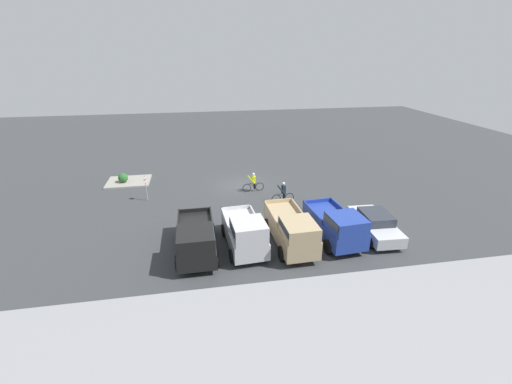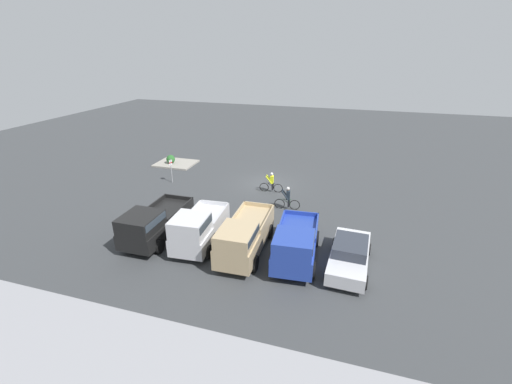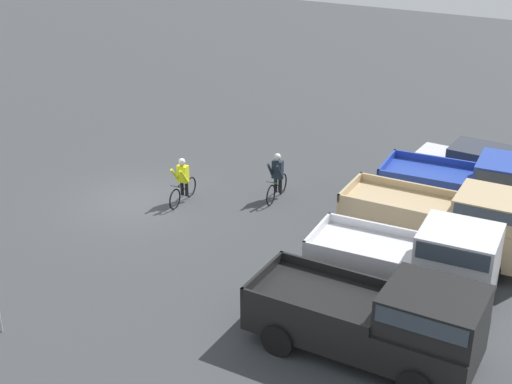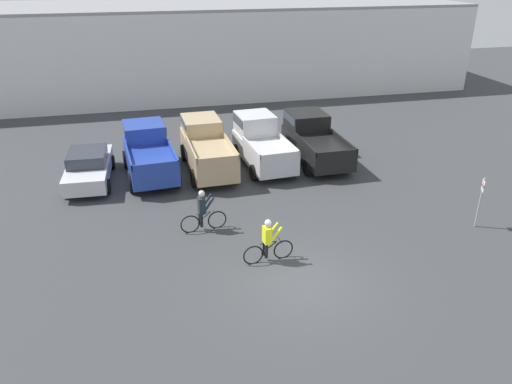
{
  "view_description": "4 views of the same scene",
  "coord_description": "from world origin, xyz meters",
  "views": [
    {
      "loc": [
        3.6,
        27.71,
        10.91
      ],
      "look_at": [
        -0.47,
        4.6,
        1.2
      ],
      "focal_mm": 24.0,
      "sensor_mm": 36.0,
      "label": 1
    },
    {
      "loc": [
        -6.88,
        25.75,
        10.65
      ],
      "look_at": [
        -0.47,
        4.6,
        1.2
      ],
      "focal_mm": 24.0,
      "sensor_mm": 36.0,
      "label": 2
    },
    {
      "loc": [
        17.39,
        14.85,
        10.59
      ],
      "look_at": [
        -0.47,
        4.6,
        1.2
      ],
      "focal_mm": 50.0,
      "sensor_mm": 36.0,
      "label": 3
    },
    {
      "loc": [
        -4.66,
        -12.69,
        9.52
      ],
      "look_at": [
        -0.47,
        4.6,
        1.2
      ],
      "focal_mm": 35.0,
      "sensor_mm": 36.0,
      "label": 4
    }
  ],
  "objects": [
    {
      "name": "ground_plane",
      "position": [
        0.0,
        0.0,
        0.0
      ],
      "size": [
        80.0,
        80.0,
        0.0
      ],
      "primitive_type": "plane",
      "color": "#383A3D"
    },
    {
      "name": "warehouse_building",
      "position": [
        0.0,
        27.98,
        3.24
      ],
      "size": [
        41.8,
        11.96,
        6.48
      ],
      "color": "silver",
      "rests_on": "ground_plane"
    },
    {
      "name": "sedan_0",
      "position": [
        -7.17,
        10.06,
        0.77
      ],
      "size": [
        2.2,
        4.79,
        1.53
      ],
      "color": "silver",
      "rests_on": "ground_plane"
    },
    {
      "name": "pickup_truck_0",
      "position": [
        -4.4,
        10.46,
        1.16
      ],
      "size": [
        2.59,
        5.16,
        2.22
      ],
      "color": "#233D9E",
      "rests_on": "ground_plane"
    },
    {
      "name": "pickup_truck_1",
      "position": [
        -1.58,
        10.51,
        1.16
      ],
      "size": [
        2.29,
        5.6,
        2.24
      ],
      "color": "tan",
      "rests_on": "ground_plane"
    },
    {
      "name": "pickup_truck_2",
      "position": [
        1.2,
        10.47,
        1.18
      ],
      "size": [
        2.43,
        4.96,
        2.33
      ],
      "color": "silver",
      "rests_on": "ground_plane"
    },
    {
      "name": "pickup_truck_3",
      "position": [
        4.03,
        10.57,
        1.12
      ],
      "size": [
        2.35,
        5.43,
        2.16
      ],
      "color": "black",
      "rests_on": "ground_plane"
    },
    {
      "name": "cyclist_0",
      "position": [
        -0.8,
        1.5,
        0.8
      ],
      "size": [
        1.84,
        0.5,
        1.64
      ],
      "color": "black",
      "rests_on": "ground_plane"
    },
    {
      "name": "cyclist_1",
      "position": [
        -2.66,
        4.19,
        0.83
      ],
      "size": [
        1.82,
        0.5,
        1.71
      ],
      "color": "black",
      "rests_on": "ground_plane"
    },
    {
      "name": "fire_lane_sign",
      "position": [
        7.74,
        1.97,
        1.26
      ],
      "size": [
        0.14,
        0.29,
        2.07
      ],
      "color": "#9E9EA3",
      "rests_on": "ground_plane"
    }
  ]
}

